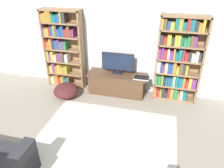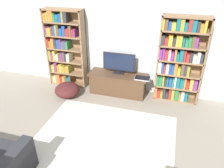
{
  "view_description": "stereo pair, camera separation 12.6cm",
  "coord_description": "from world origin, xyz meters",
  "px_view_note": "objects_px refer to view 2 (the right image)",
  "views": [
    {
      "loc": [
        0.94,
        -0.7,
        2.87
      ],
      "look_at": [
        -0.04,
        3.1,
        0.7
      ],
      "focal_mm": 35.0,
      "sensor_mm": 36.0,
      "label": 1
    },
    {
      "loc": [
        1.06,
        -0.67,
        2.87
      ],
      "look_at": [
        -0.04,
        3.1,
        0.7
      ],
      "focal_mm": 35.0,
      "sensor_mm": 36.0,
      "label": 2
    }
  ],
  "objects_px": {
    "bookshelf_right": "(179,61)",
    "beanbag_ottoman": "(67,90)",
    "laptop": "(142,78)",
    "bookshelf_left": "(64,48)",
    "television": "(119,63)",
    "tv_stand": "(118,84)"
  },
  "relations": [
    {
      "from": "bookshelf_left",
      "to": "beanbag_ottoman",
      "type": "height_order",
      "value": "bookshelf_left"
    },
    {
      "from": "bookshelf_left",
      "to": "bookshelf_right",
      "type": "bearing_deg",
      "value": -0.1
    },
    {
      "from": "bookshelf_right",
      "to": "beanbag_ottoman",
      "type": "relative_size",
      "value": 3.28
    },
    {
      "from": "bookshelf_right",
      "to": "television",
      "type": "xyz_separation_m",
      "value": [
        -1.36,
        -0.06,
        -0.18
      ]
    },
    {
      "from": "beanbag_ottoman",
      "to": "bookshelf_left",
      "type": "bearing_deg",
      "value": 116.38
    },
    {
      "from": "bookshelf_left",
      "to": "laptop",
      "type": "bearing_deg",
      "value": -5.43
    },
    {
      "from": "bookshelf_left",
      "to": "beanbag_ottoman",
      "type": "distance_m",
      "value": 1.08
    },
    {
      "from": "television",
      "to": "beanbag_ottoman",
      "type": "relative_size",
      "value": 1.3
    },
    {
      "from": "laptop",
      "to": "bookshelf_right",
      "type": "bearing_deg",
      "value": 14.2
    },
    {
      "from": "bookshelf_right",
      "to": "television",
      "type": "distance_m",
      "value": 1.37
    },
    {
      "from": "laptop",
      "to": "beanbag_ottoman",
      "type": "xyz_separation_m",
      "value": [
        -1.75,
        -0.42,
        -0.36
      ]
    },
    {
      "from": "bookshelf_left",
      "to": "tv_stand",
      "type": "bearing_deg",
      "value": -5.02
    },
    {
      "from": "bookshelf_right",
      "to": "beanbag_ottoman",
      "type": "distance_m",
      "value": 2.7
    },
    {
      "from": "tv_stand",
      "to": "beanbag_ottoman",
      "type": "height_order",
      "value": "tv_stand"
    },
    {
      "from": "tv_stand",
      "to": "beanbag_ottoman",
      "type": "xyz_separation_m",
      "value": [
        -1.15,
        -0.49,
        -0.09
      ]
    },
    {
      "from": "bookshelf_left",
      "to": "bookshelf_right",
      "type": "height_order",
      "value": "same"
    },
    {
      "from": "tv_stand",
      "to": "bookshelf_left",
      "type": "bearing_deg",
      "value": 174.98
    },
    {
      "from": "bookshelf_left",
      "to": "television",
      "type": "bearing_deg",
      "value": -2.46
    },
    {
      "from": "bookshelf_right",
      "to": "laptop",
      "type": "xyz_separation_m",
      "value": [
        -0.76,
        -0.19,
        -0.44
      ]
    },
    {
      "from": "beanbag_ottoman",
      "to": "bookshelf_right",
      "type": "bearing_deg",
      "value": 13.75
    },
    {
      "from": "television",
      "to": "bookshelf_left",
      "type": "bearing_deg",
      "value": 177.54
    },
    {
      "from": "bookshelf_right",
      "to": "beanbag_ottoman",
      "type": "xyz_separation_m",
      "value": [
        -2.51,
        -0.61,
        -0.8
      ]
    }
  ]
}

